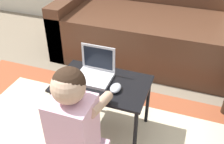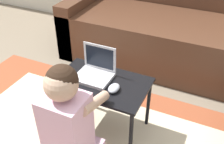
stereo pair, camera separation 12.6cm
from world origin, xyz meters
The scene contains 6 objects.
ground_plane centered at (0.00, 0.00, 0.00)m, with size 16.00×16.00×0.00m, color #7F705B.
couch centered at (0.14, 1.29, 0.29)m, with size 2.10×0.93×0.82m.
laptop_desk centered at (-0.10, 0.12, 0.36)m, with size 0.59×0.37×0.40m.
laptop centered at (-0.16, 0.16, 0.44)m, with size 0.23×0.19×0.20m.
computer_mouse centered at (0.01, 0.08, 0.42)m, with size 0.06×0.10×0.03m.
person_seated centered at (-0.11, -0.26, 0.33)m, with size 0.30×0.40×0.75m.
Camera 2 is at (0.52, -1.04, 1.39)m, focal length 42.00 mm.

